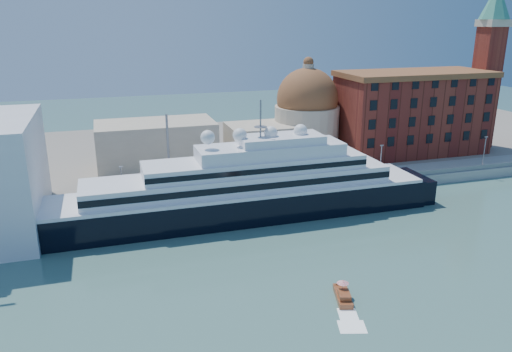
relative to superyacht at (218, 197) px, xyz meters
name	(u,v)px	position (x,y,z in m)	size (l,w,h in m)	color
ground	(317,262)	(11.78, -23.00, -4.87)	(400.00, 400.00, 0.00)	#3B6660
quay	(257,191)	(11.78, 11.00, -3.62)	(180.00, 10.00, 2.50)	gray
land	(217,149)	(11.78, 52.00, -3.87)	(260.00, 72.00, 2.00)	slate
quay_fence	(263,190)	(11.78, 6.50, -1.77)	(180.00, 0.10, 1.20)	slate
superyacht	(218,197)	(0.00, 0.00, 0.00)	(94.51, 13.10, 28.24)	black
service_barge	(28,238)	(-35.94, -0.12, -4.09)	(12.67, 6.10, 2.73)	white
water_taxi	(343,295)	(10.61, -35.07, -4.19)	(3.62, 6.34, 2.86)	maroon
warehouse	(412,112)	(63.78, 29.00, 8.92)	(43.00, 19.00, 23.25)	maroon
campanile	(489,56)	(87.78, 29.00, 23.88)	(8.40, 8.40, 47.00)	maroon
church	(254,128)	(18.17, 34.72, 6.03)	(66.00, 18.00, 25.50)	beige
lamp_posts	(204,162)	(-0.89, 9.27, 4.97)	(120.80, 2.40, 18.00)	slate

